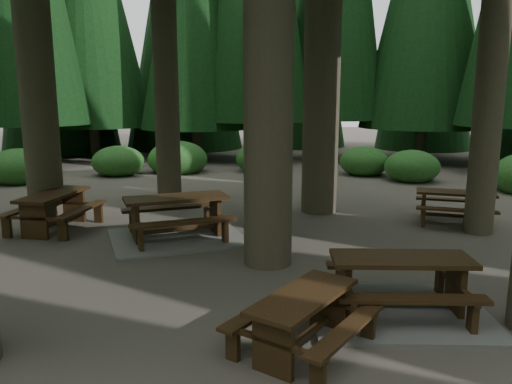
{
  "coord_description": "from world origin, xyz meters",
  "views": [
    {
      "loc": [
        0.19,
        -8.22,
        2.9
      ],
      "look_at": [
        0.64,
        1.15,
        1.1
      ],
      "focal_mm": 35.0,
      "sensor_mm": 36.0,
      "label": 1
    }
  ],
  "objects_px": {
    "picnic_table_a": "(400,294)",
    "picnic_table_d": "(455,202)",
    "picnic_table_b": "(54,205)",
    "picnic_table_e": "(303,313)",
    "picnic_table_c": "(177,224)"
  },
  "relations": [
    {
      "from": "picnic_table_a",
      "to": "picnic_table_d",
      "type": "relative_size",
      "value": 1.19
    },
    {
      "from": "picnic_table_b",
      "to": "picnic_table_e",
      "type": "relative_size",
      "value": 1.07
    },
    {
      "from": "picnic_table_b",
      "to": "picnic_table_e",
      "type": "bearing_deg",
      "value": -127.42
    },
    {
      "from": "picnic_table_a",
      "to": "picnic_table_d",
      "type": "bearing_deg",
      "value": 63.32
    },
    {
      "from": "picnic_table_a",
      "to": "picnic_table_c",
      "type": "relative_size",
      "value": 0.79
    },
    {
      "from": "picnic_table_b",
      "to": "picnic_table_c",
      "type": "distance_m",
      "value": 2.91
    },
    {
      "from": "picnic_table_d",
      "to": "picnic_table_b",
      "type": "bearing_deg",
      "value": -158.7
    },
    {
      "from": "picnic_table_e",
      "to": "picnic_table_a",
      "type": "bearing_deg",
      "value": -19.03
    },
    {
      "from": "picnic_table_a",
      "to": "picnic_table_c",
      "type": "xyz_separation_m",
      "value": [
        -3.4,
        3.77,
        0.05
      ]
    },
    {
      "from": "picnic_table_c",
      "to": "picnic_table_a",
      "type": "bearing_deg",
      "value": -65.77
    },
    {
      "from": "picnic_table_b",
      "to": "picnic_table_c",
      "type": "relative_size",
      "value": 0.69
    },
    {
      "from": "picnic_table_d",
      "to": "picnic_table_e",
      "type": "xyz_separation_m",
      "value": [
        -4.35,
        -5.75,
        -0.04
      ]
    },
    {
      "from": "picnic_table_c",
      "to": "picnic_table_e",
      "type": "xyz_separation_m",
      "value": [
        1.96,
        -4.72,
        0.14
      ]
    },
    {
      "from": "picnic_table_c",
      "to": "picnic_table_d",
      "type": "bearing_deg",
      "value": -8.55
    },
    {
      "from": "picnic_table_c",
      "to": "picnic_table_d",
      "type": "distance_m",
      "value": 6.4
    }
  ]
}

